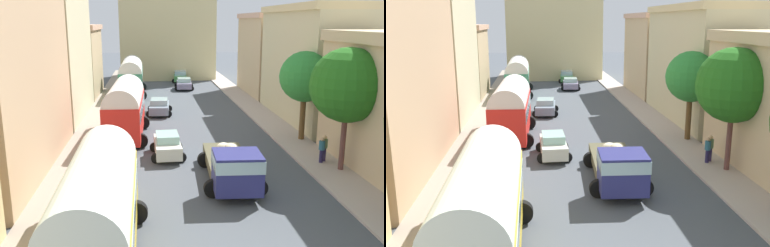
% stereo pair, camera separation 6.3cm
% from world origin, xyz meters
% --- Properties ---
extents(ground_plane, '(154.00, 154.00, 0.00)m').
position_xyz_m(ground_plane, '(0.00, 27.00, 0.00)').
color(ground_plane, '#474D53').
extents(sidewalk_left, '(2.50, 70.00, 0.14)m').
position_xyz_m(sidewalk_left, '(-7.25, 27.00, 0.07)').
color(sidewalk_left, gray).
rests_on(sidewalk_left, ground).
extents(sidewalk_right, '(2.50, 70.00, 0.14)m').
position_xyz_m(sidewalk_right, '(7.25, 27.00, 0.07)').
color(sidewalk_right, '#B3A399').
rests_on(sidewalk_right, ground).
extents(building_left_2, '(5.54, 11.96, 11.12)m').
position_xyz_m(building_left_2, '(-11.27, 26.75, 5.56)').
color(building_left_2, beige).
rests_on(building_left_2, ground).
extents(building_left_3, '(4.45, 9.37, 7.92)m').
position_xyz_m(building_left_3, '(-10.52, 37.79, 3.99)').
color(building_left_3, tan).
rests_on(building_left_3, ground).
extents(building_right_2, '(5.43, 13.98, 9.64)m').
position_xyz_m(building_right_2, '(10.97, 23.90, 4.85)').
color(building_right_2, beige).
rests_on(building_right_2, ground).
extents(building_right_3, '(4.46, 10.90, 9.18)m').
position_xyz_m(building_right_3, '(10.53, 36.98, 4.62)').
color(building_right_3, '#CFB187').
rests_on(building_right_3, ground).
extents(distant_church, '(13.47, 7.48, 19.93)m').
position_xyz_m(distant_church, '(-0.00, 51.98, 6.87)').
color(distant_church, '#CCC28D').
rests_on(distant_church, ground).
extents(parked_bus_0, '(3.42, 8.63, 3.96)m').
position_xyz_m(parked_bus_0, '(-4.64, 3.19, 2.16)').
color(parked_bus_0, gold).
rests_on(parked_bus_0, ground).
extents(parked_bus_1, '(3.44, 8.38, 4.17)m').
position_xyz_m(parked_bus_1, '(-4.56, 19.33, 2.30)').
color(parked_bus_1, red).
rests_on(parked_bus_1, ground).
extents(parked_bus_2, '(3.41, 9.98, 4.24)m').
position_xyz_m(parked_bus_2, '(-4.80, 37.47, 2.34)').
color(parked_bus_2, '#388C67').
rests_on(parked_bus_2, ground).
extents(cargo_truck_0, '(3.32, 7.31, 2.30)m').
position_xyz_m(cargo_truck_0, '(1.32, 9.36, 1.19)').
color(cargo_truck_0, navy).
rests_on(cargo_truck_0, ground).
extents(car_0, '(2.53, 3.83, 1.43)m').
position_xyz_m(car_0, '(1.50, 41.09, 0.73)').
color(car_0, gray).
rests_on(car_0, ground).
extents(car_1, '(2.49, 4.29, 1.56)m').
position_xyz_m(car_1, '(1.52, 47.71, 0.78)').
color(car_1, '#438A49').
rests_on(car_1, ground).
extents(car_2, '(2.22, 3.72, 1.51)m').
position_xyz_m(car_2, '(-1.76, 14.67, 0.76)').
color(car_2, silver).
rests_on(car_2, ground).
extents(car_3, '(2.46, 3.93, 1.44)m').
position_xyz_m(car_3, '(-1.93, 27.01, 0.74)').
color(car_3, gray).
rests_on(car_3, ground).
extents(pedestrian_1, '(0.51, 0.51, 1.73)m').
position_xyz_m(pedestrian_1, '(7.52, 12.49, 0.99)').
color(pedestrian_1, '#302751').
rests_on(pedestrian_1, ground).
extents(pedestrian_2, '(0.47, 0.47, 1.68)m').
position_xyz_m(pedestrian_2, '(7.26, 12.25, 0.96)').
color(pedestrian_2, '#251F49').
rests_on(pedestrian_2, ground).
extents(roadside_tree_1, '(4.09, 4.09, 7.00)m').
position_xyz_m(roadside_tree_1, '(7.90, 10.99, 4.94)').
color(roadside_tree_1, brown).
rests_on(roadside_tree_1, ground).
extents(roadside_tree_2, '(3.51, 3.51, 6.35)m').
position_xyz_m(roadside_tree_2, '(7.90, 17.32, 4.56)').
color(roadside_tree_2, brown).
rests_on(roadside_tree_2, ground).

